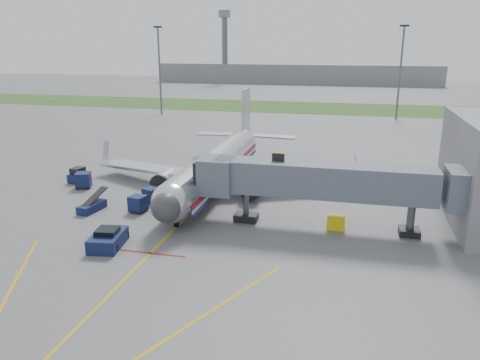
% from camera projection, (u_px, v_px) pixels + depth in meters
% --- Properties ---
extents(ground, '(400.00, 400.00, 0.00)m').
position_uv_depth(ground, '(169.00, 235.00, 42.00)').
color(ground, '#565659').
rests_on(ground, ground).
extents(grass_strip, '(300.00, 25.00, 0.01)m').
position_uv_depth(grass_strip, '(295.00, 107.00, 125.96)').
color(grass_strip, '#2D4C1E').
rests_on(grass_strip, ground).
extents(apron_markings, '(21.52, 50.00, 0.01)m').
position_uv_depth(apron_markings, '(132.00, 272.00, 35.09)').
color(apron_markings, gold).
rests_on(apron_markings, ground).
extents(airliner, '(32.10, 35.67, 10.25)m').
position_uv_depth(airliner, '(216.00, 165.00, 55.48)').
color(airliner, silver).
rests_on(airliner, ground).
extents(jet_bridge, '(25.30, 4.00, 6.90)m').
position_uv_depth(jet_bridge, '(320.00, 181.00, 42.51)').
color(jet_bridge, slate).
rests_on(jet_bridge, ground).
extents(light_mast_left, '(2.00, 0.44, 20.40)m').
position_uv_depth(light_mast_left, '(160.00, 69.00, 111.04)').
color(light_mast_left, '#595B60').
rests_on(light_mast_left, ground).
extents(light_mast_right, '(2.00, 0.44, 20.40)m').
position_uv_depth(light_mast_right, '(400.00, 70.00, 103.31)').
color(light_mast_right, '#595B60').
rests_on(light_mast_right, ground).
extents(distant_terminal, '(120.00, 14.00, 8.00)m').
position_uv_depth(distant_terminal, '(295.00, 74.00, 201.73)').
color(distant_terminal, slate).
rests_on(distant_terminal, ground).
extents(control_tower, '(4.00, 4.00, 30.00)m').
position_uv_depth(control_tower, '(225.00, 41.00, 200.08)').
color(control_tower, '#595B60').
rests_on(control_tower, ground).
extents(pushback_tug, '(2.90, 4.18, 1.62)m').
position_uv_depth(pushback_tug, '(108.00, 239.00, 39.36)').
color(pushback_tug, '#0E0E3E').
rests_on(pushback_tug, ground).
extents(baggage_tug, '(1.74, 2.73, 1.78)m').
position_uv_depth(baggage_tug, '(78.00, 175.00, 57.94)').
color(baggage_tug, '#0E0E3E').
rests_on(baggage_tug, ground).
extents(baggage_cart_a, '(1.86, 1.86, 1.58)m').
position_uv_depth(baggage_cart_a, '(151.00, 195.00, 50.39)').
color(baggage_cart_a, '#0E0E3E').
rests_on(baggage_cart_a, ground).
extents(baggage_cart_b, '(2.21, 2.21, 1.84)m').
position_uv_depth(baggage_cart_b, '(83.00, 180.00, 55.41)').
color(baggage_cart_b, '#0E0E3E').
rests_on(baggage_cart_b, ground).
extents(baggage_cart_c, '(1.81, 1.81, 1.67)m').
position_uv_depth(baggage_cart_c, '(138.00, 204.00, 47.50)').
color(baggage_cart_c, '#0E0E3E').
rests_on(baggage_cart_c, ground).
extents(belt_loader, '(1.73, 4.10, 1.95)m').
position_uv_depth(belt_loader, '(92.00, 206.00, 47.88)').
color(belt_loader, '#0E0E3E').
rests_on(belt_loader, ground).
extents(ground_power_cart, '(1.61, 1.08, 1.29)m').
position_uv_depth(ground_power_cart, '(336.00, 222.00, 43.12)').
color(ground_power_cart, '#DFBF0D').
rests_on(ground_power_cart, ground).
extents(ramp_worker, '(0.70, 0.64, 1.61)m').
position_uv_depth(ramp_worker, '(157.00, 202.00, 48.26)').
color(ramp_worker, '#A3DE1A').
rests_on(ramp_worker, ground).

